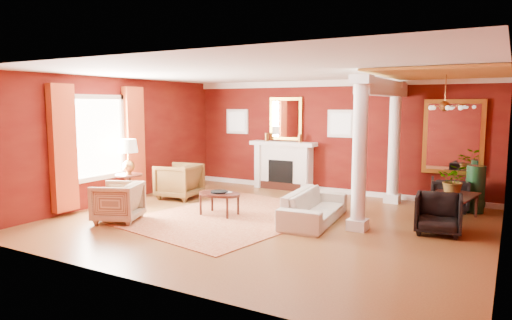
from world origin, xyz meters
The scene contains 27 objects.
ground centered at (0.00, 0.00, 0.00)m, with size 8.00×8.00×0.00m, color brown.
room_shell centered at (0.00, 0.00, 2.02)m, with size 8.04×7.04×2.92m.
fireplace centered at (-1.30, 3.32, 0.65)m, with size 1.85×0.42×1.29m.
overmantel_mirror centered at (-1.30, 3.45, 1.90)m, with size 0.95×0.07×1.15m.
flank_window_left centered at (-2.85, 3.46, 1.80)m, with size 0.70×0.07×0.70m.
flank_window_right centered at (0.25, 3.46, 1.80)m, with size 0.70×0.07×0.70m.
left_window centered at (-3.89, -0.60, 1.42)m, with size 0.21×2.55×2.60m.
column_front centered at (1.70, 0.30, 1.43)m, with size 0.36×0.36×2.80m.
column_back centered at (1.70, 3.00, 1.43)m, with size 0.36×0.36×2.80m.
header_beam centered at (1.70, 1.90, 2.62)m, with size 0.30×3.20×0.32m, color white.
amber_ceiling centered at (2.85, 1.75, 2.87)m, with size 2.30×3.40×0.04m, color gold.
dining_mirror centered at (2.90, 3.45, 1.55)m, with size 1.30×0.07×1.70m.
chandelier centered at (2.90, 1.80, 2.25)m, with size 0.60×0.62×0.75m.
crown_trim centered at (0.00, 3.46, 2.82)m, with size 8.00×0.08×0.16m, color white.
base_trim centered at (0.00, 3.46, 0.06)m, with size 8.00×0.08×0.12m, color white.
rug centered at (-0.81, 0.00, 0.01)m, with size 3.02×4.03×0.02m, color maroon.
sofa centered at (0.79, 0.43, 0.41)m, with size 2.08×0.61×0.81m, color beige.
armchair_leopard centered at (-2.96, 0.93, 0.47)m, with size 0.91×0.86×0.94m, color black.
armchair_stripe centered at (-2.57, -1.42, 0.43)m, with size 0.83×0.77×0.85m, color tan.
coffee_table centered at (-1.12, -0.03, 0.43)m, with size 0.94×0.94×0.47m.
coffee_book centered at (-1.05, 0.04, 0.57)m, with size 0.15×0.02×0.20m, color black.
side_table centered at (-3.50, -0.18, 1.01)m, with size 0.60×0.60×1.51m.
dining_table centered at (3.10, 1.81, 0.40)m, with size 1.44×0.51×0.80m, color black.
dining_chair_near centered at (3.01, 0.76, 0.39)m, with size 0.76×0.72×0.79m, color black.
dining_chair_far centered at (2.95, 2.82, 0.39)m, with size 0.75×0.70×0.77m, color black.
green_urn centered at (3.45, 2.86, 0.40)m, with size 0.42×0.42×1.02m.
potted_plant centered at (3.13, 1.81, 1.05)m, with size 0.56×0.63×0.49m, color #26591E.
Camera 1 is at (4.09, -7.69, 2.28)m, focal length 32.00 mm.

